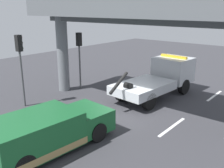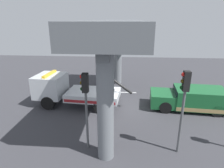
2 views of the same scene
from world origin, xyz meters
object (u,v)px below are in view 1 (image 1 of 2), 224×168
tow_truck_white (161,77)px  traffic_light_far (20,55)px  traffic_light_mid (79,48)px  towed_van_green (47,132)px

tow_truck_white → traffic_light_far: size_ratio=1.77×
tow_truck_white → traffic_light_far: (-6.95, 5.08, 1.82)m
tow_truck_white → traffic_light_far: bearing=143.8°
tow_truck_white → traffic_light_mid: 5.89m
towed_van_green → traffic_light_mid: (6.60, 5.02, 2.11)m
tow_truck_white → towed_van_green: 9.06m
traffic_light_far → towed_van_green: bearing=-112.7°
tow_truck_white → traffic_light_mid: size_ratio=1.86×
traffic_light_far → traffic_light_mid: traffic_light_far is taller
traffic_light_far → traffic_light_mid: bearing=0.0°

